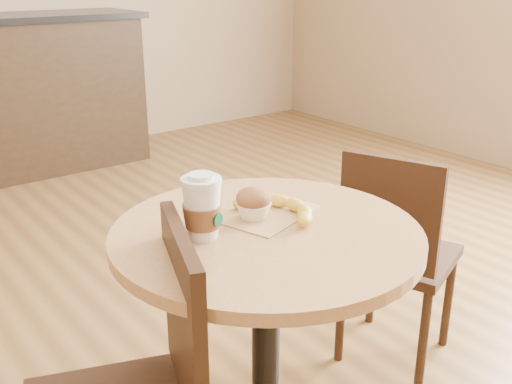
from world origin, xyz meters
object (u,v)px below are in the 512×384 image
(cafe_table, at_px, (266,307))
(muffin, at_px, (254,203))
(chair_right, at_px, (396,251))
(coffee_cup, at_px, (202,209))
(banana, at_px, (280,208))

(cafe_table, bearing_deg, muffin, 79.23)
(cafe_table, xyz_separation_m, chair_right, (0.68, 0.16, -0.11))
(coffee_cup, xyz_separation_m, muffin, (0.15, 0.01, -0.03))
(chair_right, xyz_separation_m, coffee_cup, (-0.82, -0.11, 0.39))
(chair_right, relative_size, banana, 3.31)
(chair_right, bearing_deg, cafe_table, 82.44)
(cafe_table, xyz_separation_m, banana, (0.08, 0.04, 0.23))
(muffin, bearing_deg, coffee_cup, -174.43)
(muffin, bearing_deg, banana, -19.61)
(coffee_cup, bearing_deg, banana, -22.63)
(coffee_cup, bearing_deg, muffin, -15.14)
(chair_right, bearing_deg, coffee_cup, 76.76)
(cafe_table, bearing_deg, banana, 30.35)
(cafe_table, bearing_deg, coffee_cup, 160.07)
(coffee_cup, xyz_separation_m, banana, (0.22, -0.01, -0.05))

